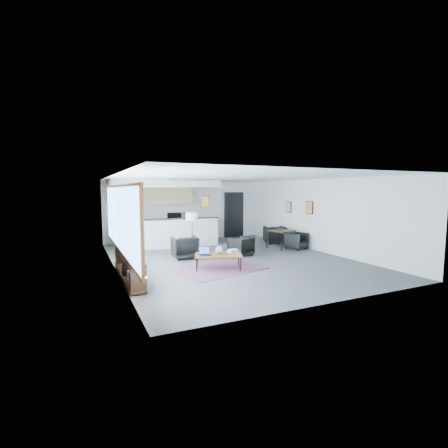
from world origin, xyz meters
name	(u,v)px	position (x,y,z in m)	size (l,w,h in m)	color
room	(230,219)	(0.00, 0.00, 1.30)	(7.02, 9.02, 2.62)	#48484A
window	(120,220)	(-3.46, -0.90, 1.46)	(0.10, 5.95, 1.66)	#8CBFFF
console	(129,266)	(-3.30, -1.05, 0.33)	(0.35, 3.00, 0.80)	black
kitchenette	(164,210)	(-1.20, 3.71, 1.38)	(4.20, 1.96, 2.60)	white
doorway	(233,214)	(2.30, 4.42, 1.07)	(1.10, 0.12, 2.15)	black
track_light	(190,181)	(-0.59, 2.20, 2.53)	(1.60, 0.07, 0.15)	silver
wall_art_lower	(310,208)	(3.47, 0.40, 1.55)	(0.03, 0.38, 0.48)	black
wall_art_upper	(289,207)	(3.47, 1.70, 1.50)	(0.03, 0.34, 0.44)	black
kilim_rug	(218,269)	(-0.88, -1.07, 0.01)	(2.78, 2.20, 0.01)	#5A2F46
coffee_table	(218,255)	(-0.88, -1.07, 0.39)	(1.46, 1.12, 0.42)	brown
laptop	(205,253)	(-1.26, -1.02, 0.49)	(0.32, 0.27, 0.22)	black
ceramic_pot	(220,250)	(-0.85, -1.10, 0.54)	(0.24, 0.24, 0.24)	gray
book_stack	(233,251)	(-0.38, -0.99, 0.46)	(0.31, 0.25, 0.09)	silver
coaster	(225,255)	(-0.77, -1.26, 0.43)	(0.11, 0.11, 0.01)	#E5590C
armchair_left	(185,246)	(-1.29, 0.68, 0.39)	(0.77, 0.72, 0.79)	black
armchair_right	(241,245)	(0.57, 0.34, 0.35)	(0.68, 0.64, 0.70)	black
floor_lamp	(192,218)	(-0.90, 1.08, 1.26)	(0.49, 0.49, 1.45)	black
dining_table	(281,232)	(2.55, 0.88, 0.63)	(1.01, 1.01, 0.70)	black
dining_chair_near	(296,241)	(3.00, 0.52, 0.29)	(0.57, 0.54, 0.59)	black
dining_chair_far	(275,235)	(3.00, 1.98, 0.34)	(0.66, 0.62, 0.68)	black
microwave	(174,216)	(-0.64, 4.15, 1.11)	(0.54, 0.30, 0.37)	black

